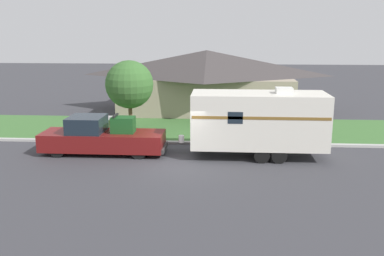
% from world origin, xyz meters
% --- Properties ---
extents(ground_plane, '(120.00, 120.00, 0.00)m').
position_xyz_m(ground_plane, '(0.00, 0.00, 0.00)').
color(ground_plane, '#38383D').
extents(curb_strip, '(80.00, 0.30, 0.14)m').
position_xyz_m(curb_strip, '(0.00, 3.75, 0.07)').
color(curb_strip, '#ADADA8').
rests_on(curb_strip, ground_plane).
extents(lawn_strip, '(80.00, 7.00, 0.03)m').
position_xyz_m(lawn_strip, '(0.00, 7.40, 0.01)').
color(lawn_strip, '#3D6B33').
rests_on(lawn_strip, ground_plane).
extents(house_across_street, '(13.81, 7.95, 4.66)m').
position_xyz_m(house_across_street, '(0.83, 14.14, 2.42)').
color(house_across_street, gray).
rests_on(house_across_street, ground_plane).
extents(pickup_truck, '(6.32, 2.01, 2.03)m').
position_xyz_m(pickup_truck, '(-4.08, 1.64, 0.84)').
color(pickup_truck, black).
rests_on(pickup_truck, ground_plane).
extents(travel_trailer, '(7.76, 2.51, 3.48)m').
position_xyz_m(travel_trailer, '(3.83, 1.64, 1.86)').
color(travel_trailer, black).
rests_on(travel_trailer, ground_plane).
extents(mailbox, '(0.48, 0.20, 1.33)m').
position_xyz_m(mailbox, '(-4.42, 4.68, 1.02)').
color(mailbox, brown).
rests_on(mailbox, ground_plane).
extents(tree_in_yard, '(2.94, 2.94, 4.40)m').
position_xyz_m(tree_in_yard, '(-3.63, 6.63, 2.92)').
color(tree_in_yard, brown).
rests_on(tree_in_yard, ground_plane).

